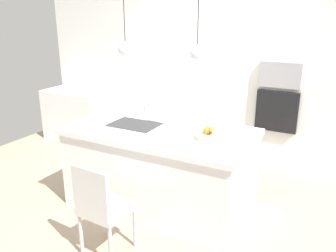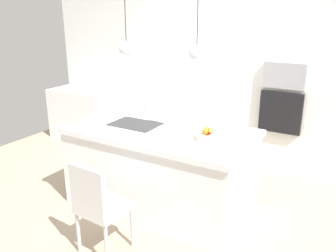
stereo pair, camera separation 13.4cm
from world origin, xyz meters
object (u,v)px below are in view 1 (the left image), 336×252
chair_near (102,206)px  microwave (280,75)px  fruit_bowl (208,134)px  oven (277,111)px

chair_near → microwave: bearing=69.6°
chair_near → fruit_bowl: bearing=58.7°
fruit_bowl → microwave: (0.36, 1.61, 0.39)m
fruit_bowl → oven: oven is taller
fruit_bowl → microwave: size_ratio=0.50×
fruit_bowl → chair_near: size_ratio=0.29×
microwave → chair_near: 2.91m
microwave → oven: size_ratio=0.96×
fruit_bowl → oven: 1.66m
fruit_bowl → oven: bearing=77.3°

